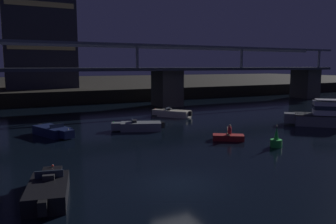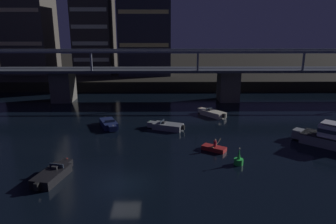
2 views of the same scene
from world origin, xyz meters
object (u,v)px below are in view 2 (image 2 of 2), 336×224
Objects in this scene: speedboat_far_left at (212,113)px; dinghy_with_paddler at (214,148)px; river_bridge at (146,78)px; channel_buoy at (239,160)px; speedboat_mid_left at (53,174)px; speedboat_mid_right at (109,124)px; tower_west_tall at (95,34)px; speedboat_near_right at (166,126)px.

speedboat_far_left is 14.15m from dinghy_with_paddler.
river_bridge is 55.65× the size of channel_buoy.
speedboat_mid_left and speedboat_mid_right have the same top height.
channel_buoy is (17.24, 2.74, 0.06)m from speedboat_mid_left.
speedboat_far_left is 1.66× the size of dinghy_with_paddler.
river_bridge is at bearing 78.10° from speedboat_mid_left.
speedboat_mid_left is 16.67m from dinghy_with_paddler.
speedboat_far_left is (14.97, 5.38, 0.00)m from speedboat_mid_right.
speedboat_mid_right is (-4.20, -16.02, -3.90)m from river_bridge.
tower_west_tall is 11.12× the size of channel_buoy.
speedboat_mid_left is at bearing -126.20° from speedboat_near_right.
speedboat_far_left is (10.77, -10.65, -3.90)m from river_bridge.
speedboat_near_right is at bearing -8.01° from speedboat_mid_right.
dinghy_with_paddler is (15.39, 6.40, -0.14)m from speedboat_mid_left.
channel_buoy reaches higher than speedboat_mid_left.
channel_buoy is (7.04, -11.18, 0.06)m from speedboat_near_right.
tower_west_tall is at bearing 97.87° from speedboat_mid_left.
channel_buoy reaches higher than dinghy_with_paddler.
dinghy_with_paddler is (-1.92, -14.01, -0.14)m from speedboat_far_left.
speedboat_mid_left is 17.45m from channel_buoy.
dinghy_with_paddler is (13.05, -8.64, -0.14)m from speedboat_mid_right.
speedboat_mid_left is at bearing -98.84° from speedboat_mid_right.
speedboat_near_right is 2.88× the size of channel_buoy.
speedboat_near_right and speedboat_mid_right have the same top height.
dinghy_with_paddler is (22.81, -47.32, -11.56)m from tower_west_tall.
river_bridge is 19.31× the size of speedboat_near_right.
dinghy_with_paddler reaches higher than speedboat_mid_left.
river_bridge is 35.27× the size of dinghy_with_paddler.
speedboat_near_right is 1.00× the size of speedboat_mid_right.
speedboat_mid_right is at bearing 171.99° from speedboat_near_right.
dinghy_with_paddler is at bearing 22.56° from speedboat_mid_left.
speedboat_far_left is at bearing -53.40° from tower_west_tall.
tower_west_tall is 53.79m from dinghy_with_paddler.
speedboat_near_right is 1.83× the size of dinghy_with_paddler.
tower_west_tall is 7.05× the size of dinghy_with_paddler.
tower_west_tall is (-13.97, 22.66, 7.52)m from river_bridge.
speedboat_mid_left is 1.03× the size of speedboat_mid_right.
river_bridge is 31.98m from speedboat_mid_left.
speedboat_near_right is 9.63m from speedboat_far_left.
speedboat_mid_right is at bearing -160.24° from speedboat_far_left.
tower_west_tall reaches higher than dinghy_with_paddler.
dinghy_with_paddler is (5.20, -7.53, -0.14)m from speedboat_near_right.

